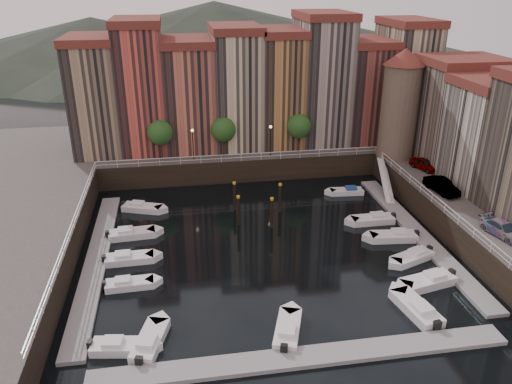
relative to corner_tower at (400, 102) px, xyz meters
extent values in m
plane|color=black|center=(-20.00, -14.50, -10.19)|extent=(200.00, 200.00, 0.00)
cube|color=black|center=(-20.00, 11.50, -8.69)|extent=(80.00, 20.00, 3.00)
cube|color=gray|center=(-36.20, -15.50, -10.02)|extent=(2.00, 28.00, 0.35)
cube|color=gray|center=(-3.80, -15.50, -10.02)|extent=(2.00, 28.00, 0.35)
cube|color=gray|center=(-20.00, -31.50, -10.02)|extent=(30.00, 2.00, 0.35)
cone|color=#2D382D|center=(-50.00, 95.50, -3.19)|extent=(80.00, 80.00, 14.00)
cone|color=#2D382D|center=(-15.00, 95.50, -1.19)|extent=(100.00, 100.00, 18.00)
cone|color=#2D382D|center=(20.00, 95.50, -4.19)|extent=(70.00, 70.00, 12.00)
cube|color=#977D60|center=(-38.00, 9.00, -0.19)|extent=(6.00, 10.00, 14.00)
cube|color=brown|center=(-38.00, 9.00, 7.31)|extent=(6.30, 10.30, 1.00)
cube|color=#C74D3E|center=(-32.10, 9.00, 0.81)|extent=(5.80, 10.00, 16.00)
cube|color=brown|center=(-32.10, 9.00, 9.31)|extent=(6.10, 10.30, 1.00)
cube|color=#BB634D|center=(-25.95, 9.00, -0.44)|extent=(6.50, 10.00, 13.50)
cube|color=brown|center=(-25.95, 9.00, 6.81)|extent=(6.80, 10.30, 1.00)
cube|color=beige|center=(-19.60, 9.00, 0.31)|extent=(6.20, 10.00, 15.00)
cube|color=brown|center=(-19.60, 9.00, 8.31)|extent=(6.50, 10.30, 1.00)
cube|color=#AE7A40|center=(-13.70, 9.00, 0.06)|extent=(5.60, 10.00, 14.50)
cube|color=brown|center=(-13.70, 9.00, 7.81)|extent=(5.90, 10.30, 1.00)
cube|color=#A19186|center=(-7.70, 9.00, 1.06)|extent=(6.40, 10.00, 16.50)
cube|color=brown|center=(-7.70, 9.00, 9.81)|extent=(6.70, 10.30, 1.00)
cube|color=brown|center=(-1.50, 9.00, -0.69)|extent=(6.00, 10.00, 13.00)
cube|color=brown|center=(-1.50, 9.00, 6.31)|extent=(6.30, 10.30, 1.00)
cube|color=#BEAD8B|center=(4.45, 9.00, 0.56)|extent=(5.90, 10.00, 15.50)
cube|color=brown|center=(4.45, 9.00, 8.81)|extent=(6.20, 10.30, 1.00)
cube|color=#7C6D5D|center=(6.50, -2.50, -1.19)|extent=(9.00, 8.00, 12.00)
cube|color=brown|center=(6.50, -2.50, 5.31)|extent=(9.30, 8.30, 1.00)
cube|color=beige|center=(6.50, -10.50, -1.69)|extent=(9.00, 8.00, 11.00)
cube|color=brown|center=(6.50, -10.50, 4.31)|extent=(9.30, 8.30, 1.00)
cylinder|color=#6B5B4C|center=(0.00, 0.00, -1.19)|extent=(4.60, 4.60, 12.00)
cone|color=brown|center=(0.00, 0.00, 5.61)|extent=(5.20, 5.20, 2.00)
cylinder|color=black|center=(-30.00, 3.70, -5.99)|extent=(0.30, 0.30, 2.40)
sphere|color=#1E4719|center=(-30.00, 3.70, -3.59)|extent=(3.20, 3.20, 3.20)
cylinder|color=black|center=(-22.00, 3.70, -5.99)|extent=(0.30, 0.30, 2.40)
sphere|color=#1E4719|center=(-22.00, 3.70, -3.59)|extent=(3.20, 3.20, 3.20)
cylinder|color=black|center=(-12.00, 3.70, -5.99)|extent=(0.30, 0.30, 2.40)
sphere|color=#1E4719|center=(-12.00, 3.70, -3.59)|extent=(3.20, 3.20, 3.20)
cylinder|color=black|center=(-26.00, 2.70, -5.19)|extent=(0.12, 0.12, 4.00)
sphere|color=#FFD88C|center=(-26.00, 2.70, -3.19)|extent=(0.36, 0.36, 0.36)
cylinder|color=black|center=(-16.00, 2.70, -5.19)|extent=(0.12, 0.12, 4.00)
sphere|color=#FFD88C|center=(-16.00, 2.70, -3.19)|extent=(0.36, 0.36, 0.36)
cube|color=white|center=(-20.00, 1.50, -6.24)|extent=(36.00, 0.08, 0.08)
cube|color=white|center=(-20.00, 1.50, -6.69)|extent=(36.00, 0.06, 0.06)
cube|color=white|center=(-2.00, -15.50, -6.24)|extent=(0.08, 34.00, 0.08)
cube|color=white|center=(-2.00, -15.50, -6.69)|extent=(0.06, 34.00, 0.06)
cube|color=white|center=(-38.00, -15.50, -6.24)|extent=(0.08, 34.00, 0.08)
cube|color=white|center=(-38.00, -15.50, -6.69)|extent=(0.06, 34.00, 0.06)
cube|color=white|center=(-2.90, -4.50, -8.44)|extent=(2.78, 8.26, 2.81)
cube|color=white|center=(-2.90, -4.50, -7.94)|extent=(1.93, 8.32, 3.65)
cylinder|color=black|center=(-21.95, -10.34, -8.69)|extent=(0.32, 0.32, 3.60)
cylinder|color=gold|center=(-21.95, -10.34, -6.84)|extent=(0.36, 0.36, 0.25)
cylinder|color=black|center=(-21.89, -6.51, -8.69)|extent=(0.32, 0.32, 3.60)
cylinder|color=gold|center=(-21.89, -6.51, -6.84)|extent=(0.36, 0.36, 0.25)
cylinder|color=black|center=(-18.52, -11.42, -8.69)|extent=(0.32, 0.32, 3.60)
cylinder|color=gold|center=(-18.52, -11.42, -6.84)|extent=(0.36, 0.36, 0.25)
cylinder|color=black|center=(-16.87, -7.79, -8.69)|extent=(0.32, 0.32, 3.60)
cylinder|color=gold|center=(-16.87, -7.79, -6.84)|extent=(0.36, 0.36, 0.25)
cube|color=silver|center=(-32.83, -28.50, -9.90)|extent=(4.50, 2.30, 0.73)
cube|color=silver|center=(-33.41, -28.41, -9.46)|extent=(1.53, 1.37, 0.49)
cube|color=black|center=(-35.05, -28.15, -9.66)|extent=(0.41, 0.54, 0.68)
cube|color=silver|center=(-32.79, -20.42, -9.91)|extent=(4.15, 1.73, 0.70)
cube|color=silver|center=(-33.34, -20.45, -9.50)|extent=(1.34, 1.16, 0.47)
cube|color=black|center=(-34.93, -20.50, -9.68)|extent=(0.34, 0.48, 0.65)
cube|color=silver|center=(-33.07, -16.14, -9.89)|extent=(4.51, 1.85, 0.76)
cube|color=silver|center=(-33.68, -16.15, -9.43)|extent=(1.45, 1.26, 0.51)
cube|color=black|center=(-35.40, -16.20, -9.64)|extent=(0.37, 0.52, 0.71)
cube|color=silver|center=(-33.15, -11.20, -9.88)|extent=(4.77, 2.13, 0.79)
cube|color=silver|center=(-33.79, -11.25, -9.40)|extent=(1.57, 1.37, 0.53)
cube|color=black|center=(-35.58, -11.37, -9.61)|extent=(0.41, 0.55, 0.74)
cube|color=silver|center=(-32.38, -4.98, -9.89)|extent=(4.81, 3.17, 0.77)
cube|color=silver|center=(-32.95, -4.77, -9.43)|extent=(1.76, 1.64, 0.51)
cube|color=black|center=(-34.58, -4.17, -9.63)|extent=(0.51, 0.60, 0.71)
cube|color=silver|center=(-7.18, -24.35, -9.86)|extent=(5.22, 2.90, 0.84)
cube|color=silver|center=(-6.52, -24.21, -9.35)|extent=(1.82, 1.64, 0.56)
cube|color=black|center=(-4.66, -23.81, -9.58)|extent=(0.50, 0.63, 0.78)
cube|color=silver|center=(-6.66, -20.25, -9.90)|extent=(4.69, 3.15, 0.75)
cube|color=silver|center=(-6.11, -20.03, -9.45)|extent=(1.73, 1.61, 0.50)
cube|color=black|center=(-4.53, -19.43, -9.65)|extent=(0.50, 0.59, 0.70)
cube|color=silver|center=(-6.81, -16.15, -9.88)|extent=(4.84, 2.28, 0.80)
cube|color=silver|center=(-6.17, -16.21, -9.40)|extent=(1.61, 1.42, 0.53)
cube|color=black|center=(-4.37, -16.40, -9.61)|extent=(0.43, 0.57, 0.74)
cube|color=silver|center=(-7.46, -12.14, -9.88)|extent=(4.62, 1.79, 0.79)
cube|color=silver|center=(-6.83, -12.14, -9.41)|extent=(1.47, 1.26, 0.52)
cube|color=black|center=(-5.05, -12.14, -9.62)|extent=(0.37, 0.53, 0.73)
cube|color=silver|center=(-7.68, -4.15, -9.92)|extent=(4.14, 1.86, 0.69)
cube|color=navy|center=(-7.14, -4.20, -9.51)|extent=(1.36, 1.19, 0.46)
cube|color=black|center=(-5.59, -4.32, -9.69)|extent=(0.35, 0.48, 0.64)
cube|color=silver|center=(-30.81, -28.18, -9.88)|extent=(2.97, 4.87, 0.78)
cube|color=silver|center=(-30.98, -28.78, -9.42)|extent=(1.60, 1.74, 0.52)
cube|color=black|center=(-31.48, -30.47, -9.62)|extent=(0.60, 0.49, 0.73)
cube|color=silver|center=(-20.60, -28.59, -9.88)|extent=(3.16, 4.89, 0.78)
cube|color=silver|center=(-20.81, -29.18, -9.42)|extent=(1.65, 1.78, 0.52)
cube|color=black|center=(-21.38, -30.85, -9.62)|extent=(0.61, 0.51, 0.73)
cube|color=silver|center=(-9.89, -27.73, -9.86)|extent=(2.74, 5.21, 0.84)
cube|color=silver|center=(-9.78, -28.39, -9.35)|extent=(1.60, 1.78, 0.56)
cube|color=black|center=(-9.45, -30.28, -9.58)|extent=(0.62, 0.48, 0.79)
imported|color=gray|center=(1.53, -5.34, -6.52)|extent=(2.81, 4.28, 1.35)
imported|color=gray|center=(0.12, -12.13, -6.43)|extent=(2.35, 4.81, 1.52)
imported|color=gray|center=(0.71, -22.22, -6.53)|extent=(2.83, 4.85, 1.32)
camera|label=1|loc=(-27.87, -58.09, 14.71)|focal=35.00mm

